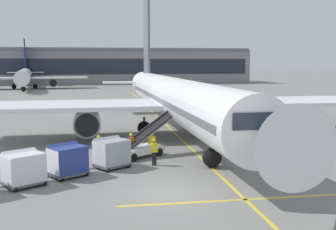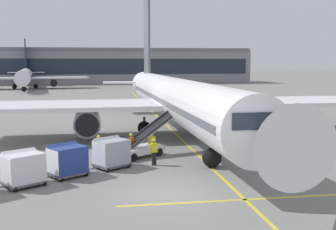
{
  "view_description": "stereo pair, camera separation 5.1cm",
  "coord_description": "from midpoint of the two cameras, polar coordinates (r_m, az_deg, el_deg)",
  "views": [
    {
      "loc": [
        -3.41,
        -20.15,
        6.59
      ],
      "look_at": [
        1.52,
        9.94,
        2.71
      ],
      "focal_mm": 44.4,
      "sensor_mm": 36.0,
      "label": 1
    },
    {
      "loc": [
        -3.36,
        -20.16,
        6.59
      ],
      "look_at": [
        1.52,
        9.94,
        2.71
      ],
      "focal_mm": 44.4,
      "sensor_mm": 36.0,
      "label": 2
    }
  ],
  "objects": [
    {
      "name": "ground_crew_marshaller",
      "position": [
        29.5,
        -2.18,
        -3.68
      ],
      "size": [
        0.57,
        0.28,
        1.74
      ],
      "color": "#514C42",
      "rests_on": "ground"
    },
    {
      "name": "baggage_cart_third",
      "position": [
        23.63,
        -19.22,
        -6.85
      ],
      "size": [
        2.71,
        2.44,
        1.91
      ],
      "color": "#515156",
      "rests_on": "ground"
    },
    {
      "name": "ground_plane",
      "position": [
        21.48,
        0.31,
        -10.62
      ],
      "size": [
        600.0,
        600.0,
        0.0
      ],
      "primitive_type": "plane",
      "color": "slate"
    },
    {
      "name": "baggage_cart_second",
      "position": [
        24.84,
        -13.64,
        -5.97
      ],
      "size": [
        2.71,
        2.44,
        1.91
      ],
      "color": "#515156",
      "rests_on": "ground"
    },
    {
      "name": "ground_crew_wingwalker",
      "position": [
        28.81,
        -5.03,
        -3.97
      ],
      "size": [
        0.42,
        0.47,
        1.74
      ],
      "color": "#514C42",
      "rests_on": "ground"
    },
    {
      "name": "apron_guidance_line_stop_bar",
      "position": [
        20.74,
        10.08,
        -11.39
      ],
      "size": [
        12.0,
        0.2,
        0.01
      ],
      "color": "yellow",
      "rests_on": "ground"
    },
    {
      "name": "belt_loader",
      "position": [
        29.31,
        -3.55,
        -4.01
      ],
      "size": [
        5.0,
        4.1,
        3.1
      ],
      "color": "silver",
      "rests_on": "ground"
    },
    {
      "name": "baggage_cart_lead",
      "position": [
        26.34,
        -7.76,
        -5.07
      ],
      "size": [
        2.71,
        2.44,
        1.91
      ],
      "color": "#515156",
      "rests_on": "ground"
    },
    {
      "name": "safety_cone_engine_keepout",
      "position": [
        35.23,
        -9.3,
        -3.13
      ],
      "size": [
        0.54,
        0.54,
        0.62
      ],
      "color": "black",
      "rests_on": "ground"
    },
    {
      "name": "ground_crew_by_carts",
      "position": [
        26.75,
        -1.88,
        -4.83
      ],
      "size": [
        0.53,
        0.38,
        1.74
      ],
      "color": "black",
      "rests_on": "ground"
    },
    {
      "name": "terminal_building",
      "position": [
        134.1,
        -11.49,
        6.6
      ],
      "size": [
        103.67,
        17.5,
        10.9
      ],
      "color": "gray",
      "rests_on": "ground"
    },
    {
      "name": "apron_guidance_line_lead_in",
      "position": [
        36.89,
        1.56,
        -3.04
      ],
      "size": [
        0.2,
        110.0,
        0.01
      ],
      "color": "yellow",
      "rests_on": "ground"
    },
    {
      "name": "parked_airplane",
      "position": [
        37.27,
        1.01,
        2.28
      ],
      "size": [
        35.84,
        45.4,
        14.96
      ],
      "color": "white",
      "rests_on": "ground"
    },
    {
      "name": "distant_airplane",
      "position": [
        109.28,
        -19.06,
        5.06
      ],
      "size": [
        31.3,
        39.69,
        13.19
      ],
      "color": "white",
      "rests_on": "ground"
    },
    {
      "name": "ground_crew_by_loader",
      "position": [
        28.32,
        -9.46,
        -4.24
      ],
      "size": [
        0.57,
        0.26,
        1.74
      ],
      "color": "#514C42",
      "rests_on": "ground"
    },
    {
      "name": "safety_cone_wingtip",
      "position": [
        34.01,
        -7.65,
        -3.44
      ],
      "size": [
        0.58,
        0.58,
        0.66
      ],
      "color": "black",
      "rests_on": "ground"
    }
  ]
}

